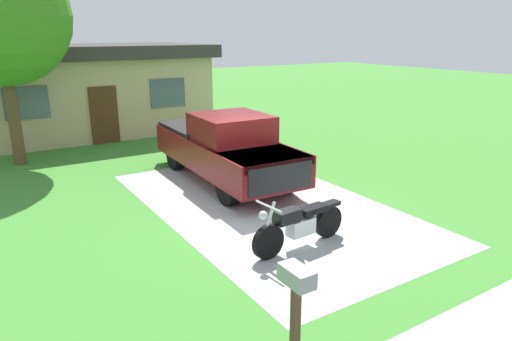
{
  "coord_description": "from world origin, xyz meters",
  "views": [
    {
      "loc": [
        -5.75,
        -8.63,
        3.98
      ],
      "look_at": [
        -0.25,
        0.05,
        0.9
      ],
      "focal_mm": 32.45,
      "sensor_mm": 36.0,
      "label": 1
    }
  ],
  "objects_px": {
    "pickup_truck": "(224,146)",
    "mailbox": "(296,288)",
    "motorcycle": "(299,224)",
    "neighbor_house": "(86,88)"
  },
  "relations": [
    {
      "from": "motorcycle",
      "to": "pickup_truck",
      "type": "xyz_separation_m",
      "value": [
        0.87,
        4.56,
        0.48
      ]
    },
    {
      "from": "pickup_truck",
      "to": "mailbox",
      "type": "relative_size",
      "value": 4.52
    },
    {
      "from": "motorcycle",
      "to": "neighbor_house",
      "type": "bearing_deg",
      "value": 93.13
    },
    {
      "from": "mailbox",
      "to": "neighbor_house",
      "type": "bearing_deg",
      "value": 85.57
    },
    {
      "from": "pickup_truck",
      "to": "mailbox",
      "type": "distance_m",
      "value": 7.57
    },
    {
      "from": "motorcycle",
      "to": "pickup_truck",
      "type": "height_order",
      "value": "pickup_truck"
    },
    {
      "from": "motorcycle",
      "to": "neighbor_house",
      "type": "distance_m",
      "value": 13.42
    },
    {
      "from": "pickup_truck",
      "to": "neighbor_house",
      "type": "bearing_deg",
      "value": 100.35
    },
    {
      "from": "pickup_truck",
      "to": "neighbor_house",
      "type": "relative_size",
      "value": 0.59
    },
    {
      "from": "neighbor_house",
      "to": "mailbox",
      "type": "bearing_deg",
      "value": -94.43
    }
  ]
}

